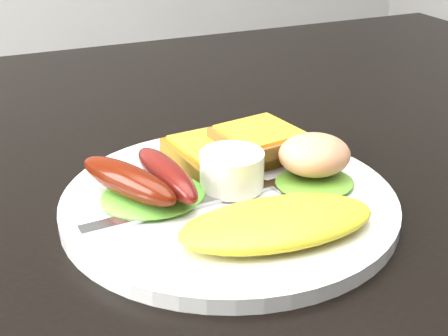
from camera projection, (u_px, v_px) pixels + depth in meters
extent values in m
cube|color=black|center=(209.00, 154.00, 0.65)|extent=(1.20, 0.80, 0.04)
imported|color=navy|center=(198.00, 23.00, 1.50)|extent=(0.56, 0.46, 1.32)
cylinder|color=white|center=(229.00, 202.00, 0.50)|extent=(0.27, 0.27, 0.01)
ellipsoid|color=#3D9A1C|center=(153.00, 195.00, 0.49)|extent=(0.09, 0.08, 0.01)
ellipsoid|color=green|center=(314.00, 182.00, 0.51)|extent=(0.07, 0.07, 0.01)
ellipsoid|color=yellow|center=(278.00, 223.00, 0.44)|extent=(0.15, 0.08, 0.02)
ellipsoid|color=#5B2009|center=(128.00, 180.00, 0.48)|extent=(0.07, 0.10, 0.03)
ellipsoid|color=maroon|center=(166.00, 174.00, 0.49)|extent=(0.03, 0.10, 0.02)
cylinder|color=white|center=(232.00, 170.00, 0.50)|extent=(0.06, 0.06, 0.03)
cube|color=#795F12|center=(221.00, 153.00, 0.56)|extent=(0.09, 0.09, 0.01)
cube|color=brown|center=(260.00, 138.00, 0.55)|extent=(0.08, 0.08, 0.01)
ellipsoid|color=beige|center=(314.00, 155.00, 0.51)|extent=(0.06, 0.06, 0.03)
cube|color=#ADAFB7|center=(181.00, 207.00, 0.48)|extent=(0.16, 0.02, 0.00)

